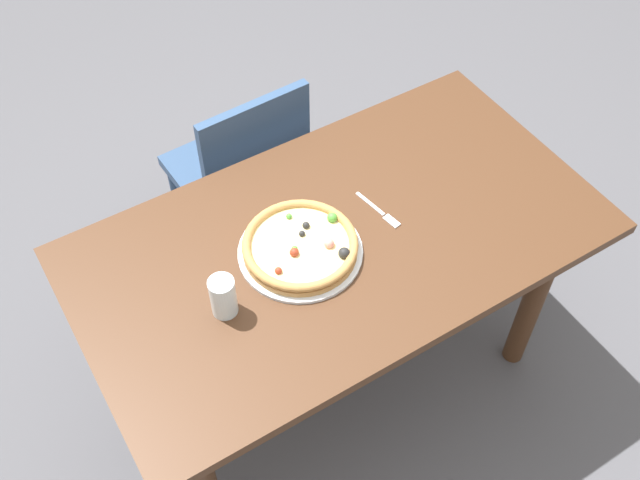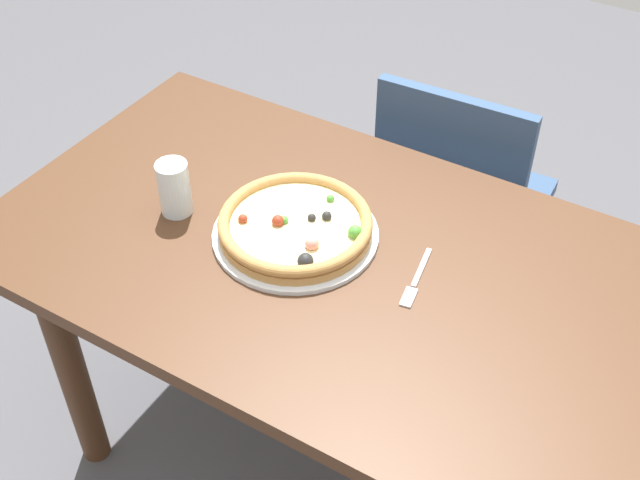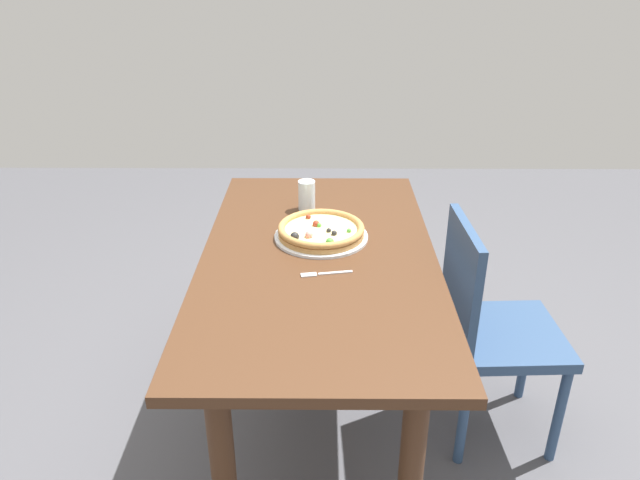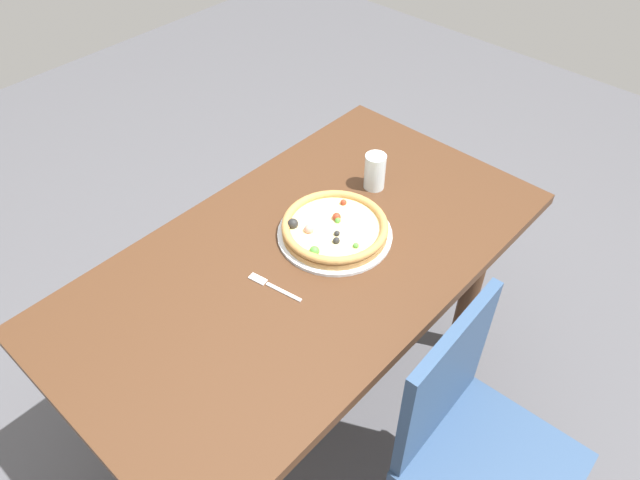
{
  "view_description": "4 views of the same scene",
  "coord_description": "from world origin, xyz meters",
  "px_view_note": "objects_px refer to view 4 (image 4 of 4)",
  "views": [
    {
      "loc": [
        0.72,
        1.06,
        2.32
      ],
      "look_at": [
        0.06,
        -0.0,
        0.78
      ],
      "focal_mm": 41.92,
      "sensor_mm": 36.0,
      "label": 1
    },
    {
      "loc": [
        -0.55,
        1.01,
        1.84
      ],
      "look_at": [
        0.06,
        -0.0,
        0.78
      ],
      "focal_mm": 45.78,
      "sensor_mm": 36.0,
      "label": 2
    },
    {
      "loc": [
        -1.77,
        -0.02,
        1.7
      ],
      "look_at": [
        0.06,
        -0.0,
        0.78
      ],
      "focal_mm": 33.36,
      "sensor_mm": 36.0,
      "label": 3
    },
    {
      "loc": [
        -0.84,
        -0.82,
        1.95
      ],
      "look_at": [
        0.06,
        -0.0,
        0.78
      ],
      "focal_mm": 33.53,
      "sensor_mm": 36.0,
      "label": 4
    }
  ],
  "objects_px": {
    "pizza": "(334,228)",
    "drinking_glass": "(375,171)",
    "fork": "(271,285)",
    "chair_near": "(474,443)",
    "plate": "(335,234)",
    "dining_table": "(306,284)"
  },
  "relations": [
    {
      "from": "pizza",
      "to": "drinking_glass",
      "type": "distance_m",
      "value": 0.26
    },
    {
      "from": "drinking_glass",
      "to": "fork",
      "type": "bearing_deg",
      "value": -173.14
    },
    {
      "from": "chair_near",
      "to": "plate",
      "type": "bearing_deg",
      "value": -103.69
    },
    {
      "from": "fork",
      "to": "dining_table",
      "type": "bearing_deg",
      "value": -94.82
    },
    {
      "from": "dining_table",
      "to": "pizza",
      "type": "xyz_separation_m",
      "value": [
        0.12,
        -0.01,
        0.15
      ]
    },
    {
      "from": "pizza",
      "to": "fork",
      "type": "distance_m",
      "value": 0.26
    },
    {
      "from": "chair_near",
      "to": "pizza",
      "type": "xyz_separation_m",
      "value": [
        0.12,
        0.6,
        0.32
      ]
    },
    {
      "from": "chair_near",
      "to": "drinking_glass",
      "type": "height_order",
      "value": "drinking_glass"
    },
    {
      "from": "dining_table",
      "to": "chair_near",
      "type": "relative_size",
      "value": 1.65
    },
    {
      "from": "chair_near",
      "to": "pizza",
      "type": "relative_size",
      "value": 2.84
    },
    {
      "from": "pizza",
      "to": "fork",
      "type": "bearing_deg",
      "value": -178.92
    },
    {
      "from": "plate",
      "to": "pizza",
      "type": "bearing_deg",
      "value": 155.29
    },
    {
      "from": "dining_table",
      "to": "fork",
      "type": "distance_m",
      "value": 0.19
    },
    {
      "from": "fork",
      "to": "drinking_glass",
      "type": "height_order",
      "value": "drinking_glass"
    },
    {
      "from": "plate",
      "to": "fork",
      "type": "height_order",
      "value": "plate"
    },
    {
      "from": "dining_table",
      "to": "pizza",
      "type": "bearing_deg",
      "value": -3.38
    },
    {
      "from": "pizza",
      "to": "drinking_glass",
      "type": "xyz_separation_m",
      "value": [
        0.25,
        0.06,
        0.03
      ]
    },
    {
      "from": "pizza",
      "to": "chair_near",
      "type": "bearing_deg",
      "value": -101.24
    },
    {
      "from": "fork",
      "to": "drinking_glass",
      "type": "xyz_separation_m",
      "value": [
        0.51,
        0.06,
        0.06
      ]
    },
    {
      "from": "pizza",
      "to": "fork",
      "type": "relative_size",
      "value": 1.85
    },
    {
      "from": "chair_near",
      "to": "fork",
      "type": "distance_m",
      "value": 0.68
    },
    {
      "from": "pizza",
      "to": "drinking_glass",
      "type": "relative_size",
      "value": 2.6
    }
  ]
}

